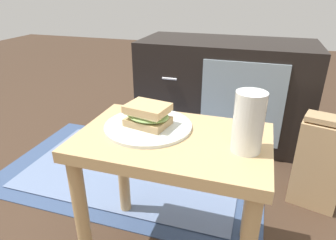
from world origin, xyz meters
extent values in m
cube|color=tan|center=(0.00, 0.00, 0.44)|extent=(0.56, 0.36, 0.04)
cylinder|color=tan|center=(-0.25, -0.14, 0.21)|extent=(0.04, 0.04, 0.43)
cylinder|color=tan|center=(-0.25, 0.14, 0.21)|extent=(0.04, 0.04, 0.43)
cylinder|color=tan|center=(0.25, 0.14, 0.21)|extent=(0.04, 0.04, 0.43)
cube|color=black|center=(0.03, 0.95, 0.29)|extent=(0.96, 0.44, 0.58)
cube|color=#8C9EA8|center=(0.15, 0.72, 0.30)|extent=(0.41, 0.01, 0.44)
cylinder|color=silver|center=(-0.23, 0.72, 0.41)|extent=(0.08, 0.01, 0.01)
cylinder|color=silver|center=(-0.23, 0.72, 0.19)|extent=(0.08, 0.01, 0.01)
cube|color=#384C72|center=(-0.33, 0.42, 0.00)|extent=(1.28, 0.76, 0.01)
cube|color=slate|center=(-0.33, 0.42, 0.01)|extent=(1.05, 0.63, 0.00)
cylinder|color=silver|center=(-0.09, 0.03, 0.47)|extent=(0.27, 0.27, 0.01)
cube|color=tan|center=(-0.09, 0.03, 0.48)|extent=(0.14, 0.12, 0.02)
ellipsoid|color=#8CB260|center=(-0.09, 0.03, 0.50)|extent=(0.15, 0.13, 0.02)
cube|color=beige|center=(-0.09, 0.03, 0.51)|extent=(0.13, 0.11, 0.01)
cube|color=tan|center=(-0.09, 0.03, 0.53)|extent=(0.14, 0.11, 0.02)
cylinder|color=silver|center=(0.21, -0.02, 0.54)|extent=(0.08, 0.08, 0.16)
cylinder|color=#C67219|center=(0.21, -0.02, 0.53)|extent=(0.07, 0.07, 0.13)
cylinder|color=white|center=(0.21, -0.02, 0.60)|extent=(0.07, 0.07, 0.01)
cube|color=tan|center=(0.50, 0.45, 0.19)|extent=(0.22, 0.19, 0.38)
cube|color=tan|center=(0.50, 0.45, 0.39)|extent=(0.20, 0.17, 0.03)
camera|label=1|loc=(0.22, -0.73, 0.86)|focal=31.69mm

